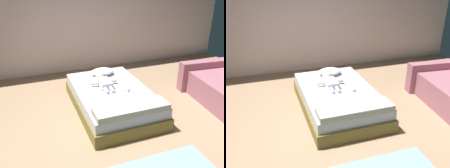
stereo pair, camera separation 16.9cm
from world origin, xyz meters
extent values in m
plane|color=#9A7A5D|center=(0.00, 0.00, 0.00)|extent=(8.00, 8.00, 0.00)
cube|color=silver|center=(0.00, 3.00, 1.35)|extent=(8.00, 0.12, 2.71)
cube|color=brown|center=(0.18, 0.89, 0.11)|extent=(1.25, 1.99, 0.21)
cube|color=#B7BAC7|center=(0.18, 0.89, 0.29)|extent=(1.20, 1.91, 0.17)
ellipsoid|color=white|center=(0.23, 1.57, 0.44)|extent=(0.44, 0.34, 0.13)
cube|color=white|center=(0.10, 1.05, 0.43)|extent=(0.20, 0.33, 0.11)
sphere|color=beige|center=(0.10, 1.29, 0.47)|extent=(0.18, 0.18, 0.18)
cylinder|color=beige|center=(-0.06, 1.10, 0.43)|extent=(0.16, 0.08, 0.06)
cylinder|color=beige|center=(0.27, 1.10, 0.43)|extent=(0.16, 0.08, 0.06)
cylinder|color=white|center=(0.05, 0.81, 0.41)|extent=(0.06, 0.16, 0.06)
cylinder|color=white|center=(0.15, 0.81, 0.41)|extent=(0.06, 0.16, 0.06)
cube|color=#B72BAE|center=(0.29, 1.20, 0.38)|extent=(0.02, 0.13, 0.01)
cube|color=white|center=(0.29, 1.27, 0.40)|extent=(0.02, 0.02, 0.01)
cube|color=#9D5F6C|center=(2.23, 1.02, 0.30)|extent=(1.05, 0.30, 0.60)
cube|color=#9EA096|center=(0.18, 0.09, 0.43)|extent=(1.12, 0.34, 0.09)
cylinder|color=white|center=(0.40, 0.75, 0.41)|extent=(0.09, 0.11, 0.06)
cone|color=#E6B077|center=(0.40, 0.75, 0.45)|extent=(0.04, 0.04, 0.02)
camera|label=1|loc=(-1.19, -2.70, 2.26)|focal=39.68mm
camera|label=2|loc=(-1.03, -2.76, 2.26)|focal=39.68mm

